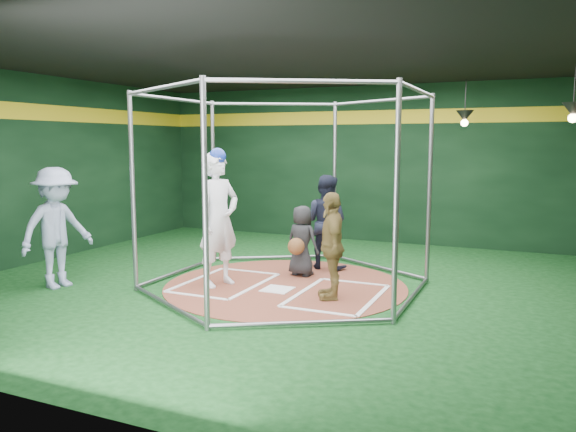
% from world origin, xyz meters
% --- Properties ---
extents(room_shell, '(10.10, 9.10, 3.53)m').
position_xyz_m(room_shell, '(0.00, 0.01, 1.75)').
color(room_shell, '#0B3311').
rests_on(room_shell, ground).
extents(clay_disc, '(3.80, 3.80, 0.01)m').
position_xyz_m(clay_disc, '(0.00, 0.00, 0.01)').
color(clay_disc, brown).
rests_on(clay_disc, ground).
extents(home_plate, '(0.43, 0.43, 0.01)m').
position_xyz_m(home_plate, '(0.00, -0.30, 0.02)').
color(home_plate, white).
rests_on(home_plate, clay_disc).
extents(batter_box_left, '(1.17, 1.77, 0.01)m').
position_xyz_m(batter_box_left, '(-0.95, -0.25, 0.02)').
color(batter_box_left, white).
rests_on(batter_box_left, clay_disc).
extents(batter_box_right, '(1.17, 1.77, 0.01)m').
position_xyz_m(batter_box_right, '(0.95, -0.25, 0.02)').
color(batter_box_right, white).
rests_on(batter_box_right, clay_disc).
extents(batting_cage, '(4.05, 4.67, 3.00)m').
position_xyz_m(batting_cage, '(-0.00, -0.00, 1.50)').
color(batting_cage, gray).
rests_on(batting_cage, ground).
extents(pendant_lamp_near, '(0.34, 0.34, 0.90)m').
position_xyz_m(pendant_lamp_near, '(2.20, 3.60, 2.74)').
color(pendant_lamp_near, black).
rests_on(pendant_lamp_near, room_shell).
extents(pendant_lamp_far, '(0.34, 0.34, 0.90)m').
position_xyz_m(pendant_lamp_far, '(4.00, 2.00, 2.74)').
color(pendant_lamp_far, black).
rests_on(pendant_lamp_far, room_shell).
extents(batter_figure, '(0.71, 0.88, 2.15)m').
position_xyz_m(batter_figure, '(-0.96, -0.40, 1.07)').
color(batter_figure, silver).
rests_on(batter_figure, clay_disc).
extents(visitor_leopard, '(0.72, 0.98, 1.54)m').
position_xyz_m(visitor_leopard, '(0.90, -0.40, 0.78)').
color(visitor_leopard, '#A28845').
rests_on(visitor_leopard, clay_disc).
extents(catcher_figure, '(0.64, 0.63, 1.19)m').
position_xyz_m(catcher_figure, '(-0.02, 0.71, 0.60)').
color(catcher_figure, black).
rests_on(catcher_figure, clay_disc).
extents(umpire, '(0.87, 0.70, 1.67)m').
position_xyz_m(umpire, '(0.15, 1.41, 0.85)').
color(umpire, black).
rests_on(umpire, clay_disc).
extents(bystander_blue, '(0.89, 1.31, 1.87)m').
position_xyz_m(bystander_blue, '(-3.21, -1.49, 0.94)').
color(bystander_blue, '#909DBE').
rests_on(bystander_blue, ground).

